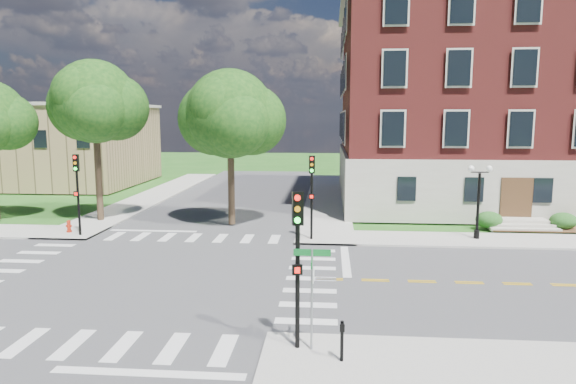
# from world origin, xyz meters

# --- Properties ---
(ground) EXTENTS (160.00, 160.00, 0.00)m
(ground) POSITION_xyz_m (0.00, 0.00, 0.00)
(ground) COLOR #215618
(ground) RESTS_ON ground
(road_ew) EXTENTS (90.00, 12.00, 0.01)m
(road_ew) POSITION_xyz_m (0.00, 0.00, 0.01)
(road_ew) COLOR #3D3D3F
(road_ew) RESTS_ON ground
(road_ns) EXTENTS (12.00, 90.00, 0.01)m
(road_ns) POSITION_xyz_m (0.00, 0.00, 0.01)
(road_ns) COLOR #3D3D3F
(road_ns) RESTS_ON ground
(sidewalk_ne) EXTENTS (34.00, 34.00, 0.12)m
(sidewalk_ne) POSITION_xyz_m (15.38, 15.38, 0.06)
(sidewalk_ne) COLOR #9E9B93
(sidewalk_ne) RESTS_ON ground
(sidewalk_nw) EXTENTS (34.00, 34.00, 0.12)m
(sidewalk_nw) POSITION_xyz_m (-15.38, 15.38, 0.06)
(sidewalk_nw) COLOR #9E9B93
(sidewalk_nw) RESTS_ON ground
(crosswalk_east) EXTENTS (2.20, 10.20, 0.02)m
(crosswalk_east) POSITION_xyz_m (7.20, 0.00, 0.00)
(crosswalk_east) COLOR silver
(crosswalk_east) RESTS_ON ground
(stop_bar_east) EXTENTS (0.40, 5.50, 0.00)m
(stop_bar_east) POSITION_xyz_m (8.80, 3.00, 0.00)
(stop_bar_east) COLOR silver
(stop_bar_east) RESTS_ON ground
(main_building) EXTENTS (30.60, 22.40, 16.50)m
(main_building) POSITION_xyz_m (24.00, 21.99, 8.34)
(main_building) COLOR #A5A092
(main_building) RESTS_ON ground
(secondary_building) EXTENTS (20.40, 15.40, 8.30)m
(secondary_building) POSITION_xyz_m (-22.00, 30.00, 4.28)
(secondary_building) COLOR #917A50
(secondary_building) RESTS_ON ground
(tree_c) EXTENTS (5.50, 5.50, 10.72)m
(tree_c) POSITION_xyz_m (-7.60, 11.45, 8.05)
(tree_c) COLOR #322519
(tree_c) RESTS_ON ground
(tree_d) EXTENTS (5.67, 5.67, 9.99)m
(tree_d) POSITION_xyz_m (1.60, 10.80, 7.25)
(tree_d) COLOR #322519
(tree_d) RESTS_ON ground
(traffic_signal_se) EXTENTS (0.37, 0.42, 4.80)m
(traffic_signal_se) POSITION_xyz_m (7.04, -7.07, 3.19)
(traffic_signal_se) COLOR black
(traffic_signal_se) RESTS_ON ground
(traffic_signal_ne) EXTENTS (0.35, 0.39, 4.80)m
(traffic_signal_ne) POSITION_xyz_m (6.96, 7.01, 3.19)
(traffic_signal_ne) COLOR black
(traffic_signal_ne) RESTS_ON ground
(traffic_signal_nw) EXTENTS (0.35, 0.40, 4.80)m
(traffic_signal_nw) POSITION_xyz_m (-6.81, 6.93, 3.19)
(traffic_signal_nw) COLOR black
(traffic_signal_nw) RESTS_ON ground
(twin_lamp_west) EXTENTS (1.36, 0.36, 4.23)m
(twin_lamp_west) POSITION_xyz_m (16.47, 7.94, 2.52)
(twin_lamp_west) COLOR black
(twin_lamp_west) RESTS_ON ground
(street_sign_pole) EXTENTS (1.10, 1.10, 3.10)m
(street_sign_pole) POSITION_xyz_m (7.48, -7.14, 2.31)
(street_sign_pole) COLOR gray
(street_sign_pole) RESTS_ON ground
(push_button_post) EXTENTS (0.14, 0.21, 1.20)m
(push_button_post) POSITION_xyz_m (8.37, -7.86, 0.80)
(push_button_post) COLOR black
(push_button_post) RESTS_ON ground
(fire_hydrant) EXTENTS (0.35, 0.35, 0.75)m
(fire_hydrant) POSITION_xyz_m (-7.84, 7.60, 0.46)
(fire_hydrant) COLOR #B0220D
(fire_hydrant) RESTS_ON ground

